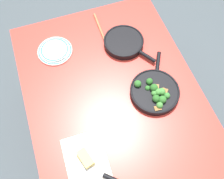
{
  "coord_description": "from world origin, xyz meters",
  "views": [
    {
      "loc": [
        0.64,
        -0.22,
        2.11
      ],
      "look_at": [
        0.0,
        0.0,
        0.78
      ],
      "focal_mm": 40.0,
      "sensor_mm": 36.0,
      "label": 1
    }
  ],
  "objects_px": {
    "skillet_eggs": "(124,42)",
    "dinner_plate_stack": "(55,50)",
    "grater_knife": "(100,173)",
    "wooden_spoon": "(103,36)",
    "cheese_block": "(85,158)",
    "skillet_broccoli": "(155,91)"
  },
  "relations": [
    {
      "from": "cheese_block",
      "to": "skillet_eggs",
      "type": "bearing_deg",
      "value": 144.7
    },
    {
      "from": "skillet_broccoli",
      "to": "cheese_block",
      "type": "distance_m",
      "value": 0.55
    },
    {
      "from": "grater_knife",
      "to": "cheese_block",
      "type": "bearing_deg",
      "value": -22.49
    },
    {
      "from": "skillet_eggs",
      "to": "cheese_block",
      "type": "height_order",
      "value": "skillet_eggs"
    },
    {
      "from": "skillet_broccoli",
      "to": "wooden_spoon",
      "type": "distance_m",
      "value": 0.53
    },
    {
      "from": "skillet_eggs",
      "to": "wooden_spoon",
      "type": "relative_size",
      "value": 1.02
    },
    {
      "from": "wooden_spoon",
      "to": "dinner_plate_stack",
      "type": "relative_size",
      "value": 1.51
    },
    {
      "from": "dinner_plate_stack",
      "to": "grater_knife",
      "type": "bearing_deg",
      "value": 2.82
    },
    {
      "from": "skillet_eggs",
      "to": "cheese_block",
      "type": "xyz_separation_m",
      "value": [
        0.64,
        -0.45,
        -0.0
      ]
    },
    {
      "from": "grater_knife",
      "to": "wooden_spoon",
      "type": "bearing_deg",
      "value": -67.73
    },
    {
      "from": "grater_knife",
      "to": "cheese_block",
      "type": "height_order",
      "value": "cheese_block"
    },
    {
      "from": "skillet_broccoli",
      "to": "dinner_plate_stack",
      "type": "distance_m",
      "value": 0.7
    },
    {
      "from": "wooden_spoon",
      "to": "grater_knife",
      "type": "bearing_deg",
      "value": -18.86
    },
    {
      "from": "skillet_eggs",
      "to": "dinner_plate_stack",
      "type": "height_order",
      "value": "skillet_eggs"
    },
    {
      "from": "skillet_eggs",
      "to": "grater_knife",
      "type": "relative_size",
      "value": 1.44
    },
    {
      "from": "cheese_block",
      "to": "dinner_plate_stack",
      "type": "bearing_deg",
      "value": 179.55
    },
    {
      "from": "cheese_block",
      "to": "grater_knife",
      "type": "bearing_deg",
      "value": 25.85
    },
    {
      "from": "wooden_spoon",
      "to": "grater_knife",
      "type": "xyz_separation_m",
      "value": [
        0.84,
        -0.29,
        0.0
      ]
    },
    {
      "from": "wooden_spoon",
      "to": "dinner_plate_stack",
      "type": "height_order",
      "value": "dinner_plate_stack"
    },
    {
      "from": "skillet_broccoli",
      "to": "grater_knife",
      "type": "distance_m",
      "value": 0.56
    },
    {
      "from": "grater_knife",
      "to": "dinner_plate_stack",
      "type": "distance_m",
      "value": 0.83
    },
    {
      "from": "skillet_eggs",
      "to": "dinner_plate_stack",
      "type": "distance_m",
      "value": 0.46
    }
  ]
}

